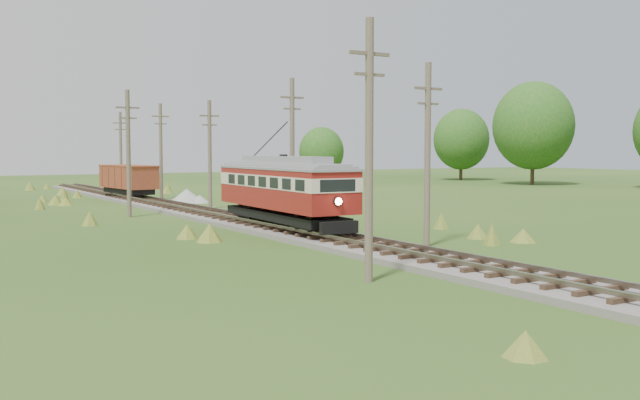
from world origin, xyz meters
TOP-DOWN VIEW (x-y plane):
  - railbed_main at (0.00, 34.00)m, footprint 3.60×96.00m
  - streetcar at (-0.00, 26.13)m, footprint 3.32×12.16m
  - gondola at (0.00, 56.01)m, footprint 3.41×8.17m
  - gravel_pile at (3.73, 50.71)m, footprint 3.28×3.48m
  - utility_pole_r_2 at (3.30, 18.00)m, footprint 1.60×0.30m
  - utility_pole_r_3 at (3.20, 31.00)m, footprint 1.60×0.30m
  - utility_pole_r_4 at (3.00, 44.00)m, footprint 1.60×0.30m
  - utility_pole_r_5 at (3.40, 57.00)m, footprint 1.60×0.30m
  - utility_pole_r_6 at (3.20, 70.00)m, footprint 1.60×0.30m
  - utility_pole_l_a at (-4.20, 12.00)m, footprint 1.60×0.30m
  - utility_pole_l_b at (-4.50, 40.00)m, footprint 1.60×0.30m
  - tree_right_4 at (54.00, 58.00)m, footprint 10.50×10.50m
  - tree_right_5 at (56.00, 74.00)m, footprint 8.40×8.40m
  - tree_mid_b at (30.00, 72.00)m, footprint 5.88×5.88m

SIDE VIEW (x-z plane):
  - railbed_main at x=0.00m, z-range -0.09..0.48m
  - gravel_pile at x=3.73m, z-range -0.04..1.15m
  - gondola at x=0.00m, z-range 0.67..3.30m
  - streetcar at x=0.00m, z-range -0.18..5.34m
  - utility_pole_r_4 at x=3.00m, z-range 0.12..8.52m
  - tree_mid_b at x=30.00m, z-range 0.54..8.12m
  - utility_pole_r_2 at x=3.30m, z-range 0.12..8.72m
  - utility_pole_l_b at x=-4.50m, z-range 0.12..8.72m
  - utility_pole_r_6 at x=3.20m, z-range 0.12..8.82m
  - utility_pole_r_5 at x=3.40m, z-range 0.13..9.03m
  - utility_pole_r_3 at x=3.20m, z-range 0.13..9.13m
  - utility_pole_l_a at x=-4.20m, z-range 0.13..9.13m
  - tree_right_5 at x=56.00m, z-range 0.78..11.60m
  - tree_right_4 at x=54.00m, z-range 0.98..14.51m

